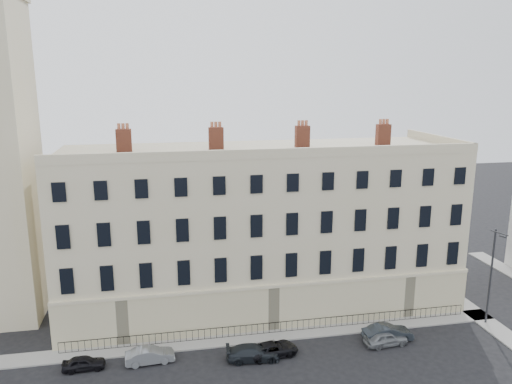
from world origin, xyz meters
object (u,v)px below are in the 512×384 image
car_a (84,363)px  car_f (388,333)px  car_b (150,355)px  car_c (253,353)px  streetlamp (492,273)px  car_e (386,338)px  car_d (273,349)px

car_a → car_f: size_ratio=0.75×
car_b → car_c: 7.90m
car_b → car_f: car_f is taller
car_f → streetlamp: size_ratio=0.47×
car_f → streetlamp: streetlamp is taller
car_a → car_e: 23.71m
car_a → car_d: car_d is taller
streetlamp → car_c: bearing=168.7°
car_c → car_f: size_ratio=1.01×
car_a → car_d: size_ratio=0.78×
car_a → car_f: bearing=-92.8°
car_b → car_d: 9.51m
car_c → car_e: 11.03m
car_c → car_d: size_ratio=1.04×
car_d → car_e: bearing=-100.4°
car_e → streetlamp: (10.30, 1.58, 4.25)m
car_a → car_d: bearing=-95.1°
car_b → streetlamp: 29.47m
car_f → streetlamp: (9.86, 0.97, 4.18)m
car_c → car_d: car_c is taller
car_a → car_b: 4.84m
car_c → car_f: (11.47, 0.70, 0.08)m
car_d → car_a: bearing=77.6°
car_b → streetlamp: (29.15, 0.55, 4.25)m
car_f → car_c: bearing=93.6°
car_b → streetlamp: bearing=-93.3°
car_e → car_f: car_f is taller
car_b → car_e: car_e is taller
car_b → car_c: bearing=-102.5°
car_a → car_f: car_f is taller
car_e → car_c: bearing=85.8°
car_a → car_c: size_ratio=0.75×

